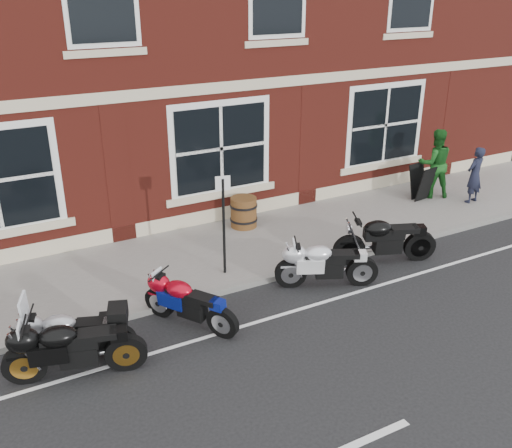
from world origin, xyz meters
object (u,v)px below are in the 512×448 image
object	(u,v)px
moto_naked_black	(383,237)
pedestrian_left	(475,175)
barrel_planter	(244,212)
moto_sport_black	(71,345)
a_board_sign	(422,182)
moto_sport_red	(189,300)
pedestrian_right	(435,163)
moto_sport_silver	(324,262)
moto_touring_silver	(70,331)
parking_sign	(224,218)

from	to	relation	value
moto_naked_black	pedestrian_left	world-z (taller)	pedestrian_left
barrel_planter	moto_sport_black	bearing A→B (deg)	-142.63
a_board_sign	pedestrian_left	bearing A→B (deg)	-45.88
moto_sport_red	moto_sport_black	world-z (taller)	moto_sport_black
pedestrian_right	moto_sport_silver	bearing A→B (deg)	49.60
moto_touring_silver	moto_sport_red	world-z (taller)	moto_touring_silver
moto_sport_red	moto_naked_black	world-z (taller)	moto_naked_black
moto_sport_red	pedestrian_right	size ratio (longest dim) A/B	0.91
moto_sport_red	pedestrian_left	world-z (taller)	pedestrian_left
parking_sign	a_board_sign	bearing A→B (deg)	24.87
moto_sport_red	pedestrian_right	distance (m)	8.69
barrel_planter	parking_sign	size ratio (longest dim) A/B	0.35
pedestrian_left	parking_sign	distance (m)	7.63
moto_naked_black	barrel_planter	distance (m)	3.45
moto_sport_silver	pedestrian_left	size ratio (longest dim) A/B	1.26
pedestrian_left	barrel_planter	bearing A→B (deg)	-22.58
moto_sport_silver	parking_sign	xyz separation A→B (m)	(-1.60, 1.24, 0.79)
moto_touring_silver	moto_sport_silver	bearing A→B (deg)	-68.94
moto_sport_silver	barrel_planter	size ratio (longest dim) A/B	2.61
moto_touring_silver	parking_sign	xyz separation A→B (m)	(3.34, 1.30, 0.81)
moto_sport_black	barrel_planter	xyz separation A→B (m)	(4.84, 3.69, -0.07)
a_board_sign	moto_touring_silver	bearing A→B (deg)	-173.82
pedestrian_left	a_board_sign	bearing A→B (deg)	-46.74
moto_sport_red	moto_sport_black	xyz separation A→B (m)	(-2.11, -0.47, 0.05)
moto_touring_silver	pedestrian_left	xyz separation A→B (m)	(10.95, 1.80, 0.36)
barrel_planter	parking_sign	xyz separation A→B (m)	(-1.43, -1.94, 0.84)
moto_sport_silver	moto_naked_black	bearing A→B (deg)	-55.70
pedestrian_right	parking_sign	size ratio (longest dim) A/B	0.91
moto_sport_silver	barrel_planter	bearing A→B (deg)	28.10
moto_sport_black	parking_sign	bearing A→B (deg)	-46.78
pedestrian_right	moto_sport_red	bearing A→B (deg)	41.57
moto_sport_black	moto_sport_silver	distance (m)	5.03
moto_touring_silver	a_board_sign	world-z (taller)	moto_touring_silver
pedestrian_right	parking_sign	distance (m)	7.09
pedestrian_left	pedestrian_right	world-z (taller)	pedestrian_right
pedestrian_right	a_board_sign	xyz separation A→B (m)	(-0.42, -0.03, -0.47)
moto_sport_red	moto_naked_black	distance (m)	4.61
moto_touring_silver	pedestrian_left	bearing A→B (deg)	-60.32
moto_sport_black	moto_naked_black	size ratio (longest dim) A/B	0.98
pedestrian_left	parking_sign	size ratio (longest dim) A/B	0.73
moto_naked_black	pedestrian_right	bearing A→B (deg)	-36.54
moto_naked_black	pedestrian_right	distance (m)	4.35
moto_sport_red	a_board_sign	xyz separation A→B (m)	(7.84, 2.60, 0.09)
barrel_planter	moto_sport_silver	bearing A→B (deg)	-86.99
moto_sport_red	moto_sport_silver	size ratio (longest dim) A/B	0.89
moto_sport_silver	parking_sign	size ratio (longest dim) A/B	0.92
a_board_sign	parking_sign	bearing A→B (deg)	-177.27
a_board_sign	barrel_planter	xyz separation A→B (m)	(-5.11, 0.63, -0.11)
pedestrian_left	moto_sport_silver	bearing A→B (deg)	6.68
moto_sport_red	moto_sport_silver	distance (m)	2.90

